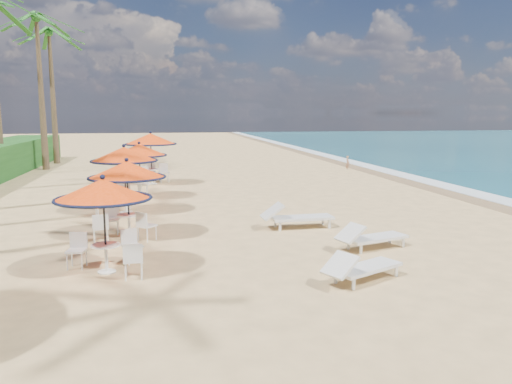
# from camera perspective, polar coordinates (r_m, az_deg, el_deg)

# --- Properties ---
(ground) EXTENTS (160.00, 160.00, 0.00)m
(ground) POSITION_cam_1_polar(r_m,az_deg,el_deg) (12.11, 9.81, -7.88)
(ground) COLOR tan
(ground) RESTS_ON ground
(foam_strip) EXTENTS (1.20, 140.00, 0.04)m
(foam_strip) POSITION_cam_1_polar(r_m,az_deg,el_deg) (25.04, 21.81, 0.35)
(foam_strip) COLOR white
(foam_strip) RESTS_ON ground
(wetsand_band) EXTENTS (1.40, 140.00, 0.02)m
(wetsand_band) POSITION_cam_1_polar(r_m,az_deg,el_deg) (24.57, 20.04, 0.29)
(wetsand_band) COLOR olive
(wetsand_band) RESTS_ON ground
(station_0) EXTENTS (2.10, 2.10, 2.19)m
(station_0) POSITION_cam_1_polar(r_m,az_deg,el_deg) (11.33, -16.89, -1.00)
(station_0) COLOR black
(station_0) RESTS_ON ground
(station_1) EXTENTS (2.17, 2.17, 2.26)m
(station_1) POSITION_cam_1_polar(r_m,az_deg,el_deg) (14.39, -14.66, 1.38)
(station_1) COLOR black
(station_1) RESTS_ON ground
(station_2) EXTENTS (2.33, 2.33, 2.43)m
(station_2) POSITION_cam_1_polar(r_m,az_deg,el_deg) (18.05, -14.97, 3.50)
(station_2) COLOR black
(station_2) RESTS_ON ground
(station_3) EXTENTS (2.24, 2.31, 2.34)m
(station_3) POSITION_cam_1_polar(r_m,az_deg,el_deg) (21.10, -13.37, 3.93)
(station_3) COLOR black
(station_3) RESTS_ON ground
(station_4) EXTENTS (2.52, 2.54, 2.63)m
(station_4) POSITION_cam_1_polar(r_m,az_deg,el_deg) (25.15, -11.88, 5.24)
(station_4) COLOR black
(station_4) RESTS_ON ground
(lounger_near) EXTENTS (1.99, 1.39, 0.69)m
(lounger_near) POSITION_cam_1_polar(r_m,az_deg,el_deg) (10.72, 11.86, -8.39)
(lounger_near) COLOR silver
(lounger_near) RESTS_ON ground
(lounger_mid) EXTENTS (2.09, 1.17, 0.71)m
(lounger_mid) POSITION_cam_1_polar(r_m,az_deg,el_deg) (13.26, 12.89, -5.00)
(lounger_mid) COLOR silver
(lounger_mid) RESTS_ON ground
(lounger_far) EXTENTS (2.24, 0.77, 0.80)m
(lounger_far) POSITION_cam_1_polar(r_m,az_deg,el_deg) (15.31, 4.47, -2.78)
(lounger_far) COLOR silver
(lounger_far) RESTS_ON ground
(palm_6) EXTENTS (5.00, 5.00, 9.42)m
(palm_6) POSITION_cam_1_polar(r_m,az_deg,el_deg) (34.12, -23.77, 16.90)
(palm_6) COLOR brown
(palm_6) RESTS_ON ground
(palm_7) EXTENTS (5.00, 5.00, 9.15)m
(palm_7) POSITION_cam_1_polar(r_m,az_deg,el_deg) (37.91, -22.54, 15.71)
(palm_7) COLOR brown
(palm_7) RESTS_ON ground
(person) EXTENTS (0.22, 0.34, 0.92)m
(person) POSITION_cam_1_polar(r_m,az_deg,el_deg) (31.66, 10.43, 3.36)
(person) COLOR #996A4E
(person) RESTS_ON ground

